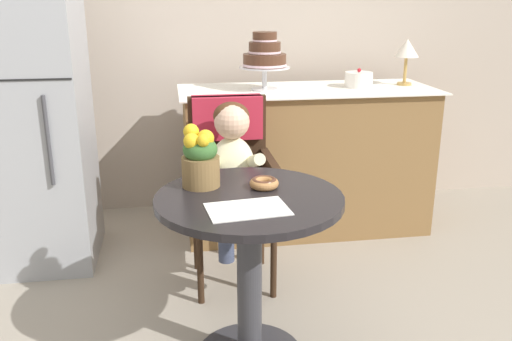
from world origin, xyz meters
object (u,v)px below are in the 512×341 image
Objects in this scene: flower_vase at (200,158)px; refrigerator at (24,112)px; wicker_chair at (230,160)px; donut_front at (264,183)px; round_layer_cake at (359,80)px; cafe_table at (249,247)px; tiered_cake_stand at (265,56)px; seated_child at (233,162)px; table_lamp at (407,50)px.

flower_vase is 1.30m from refrigerator.
refrigerator is at bearing 161.90° from wicker_chair.
round_layer_cake is (0.80, 1.23, 0.20)m from donut_front.
cafe_table is 2.12× the size of tiered_cake_stand.
flower_vase is at bearing -111.49° from tiered_cake_stand.
round_layer_cake is 0.10× the size of refrigerator.
wicker_chair is 5.61× the size of round_layer_cake.
seated_child is 1.47m from table_lamp.
cafe_table is 4.23× the size of round_layer_cake.
flower_vase is 1.45× the size of round_layer_cake.
tiered_cake_stand reaches higher than cafe_table.
tiered_cake_stand is (0.21, 1.22, 0.36)m from donut_front.
seated_child is 2.96× the size of flower_vase.
tiered_cake_stand reaches higher than flower_vase.
refrigerator is (-1.92, -0.21, -0.10)m from round_layer_cake.
donut_front is at bearing -99.86° from tiered_cake_stand.
cafe_table is at bearing -102.30° from tiered_cake_stand.
flower_vase is at bearing -131.73° from round_layer_cake.
table_lamp is (1.19, 1.35, 0.61)m from cafe_table.
refrigerator is at bearing -171.47° from tiered_cake_stand.
wicker_chair is at bearing -116.19° from tiered_cake_stand.
wicker_chair reaches higher than cafe_table.
wicker_chair reaches higher than donut_front.
donut_front is at bearing -42.32° from refrigerator.
flower_vase is at bearing -112.15° from seated_child.
seated_child is 4.27× the size of round_layer_cake.
round_layer_cake is at bearing 56.38° from cafe_table.
wicker_chair is 8.31× the size of donut_front.
donut_front is 0.34× the size of tiered_cake_stand.
seated_child is at bearing 89.34° from cafe_table.
wicker_chair is 0.16m from seated_child.
table_lamp is (1.12, 1.27, 0.37)m from donut_front.
seated_child is 2.55× the size of table_lamp.
tiered_cake_stand reaches higher than round_layer_cake.
donut_front is at bearing -83.55° from wicker_chair.
round_layer_cake is (0.87, 0.58, 0.31)m from wicker_chair.
table_lamp reaches higher than donut_front.
round_layer_cake is 0.60× the size of table_lamp.
tiered_cake_stand is (0.28, 1.30, 0.59)m from cafe_table.
round_layer_cake reaches higher than seated_child.
refrigerator is at bearing 133.67° from cafe_table.
flower_vase reaches higher than seated_child.
refrigerator is at bearing -173.65° from round_layer_cake.
tiered_cake_stand is at bearing -176.97° from table_lamp.
table_lamp is 2.27m from refrigerator.
cafe_table is 0.75× the size of wicker_chair.
round_layer_cake reaches higher than donut_front.
table_lamp is at bearing 6.32° from refrigerator.
cafe_table is at bearing -123.62° from round_layer_cake.
seated_child reaches higher than wicker_chair.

